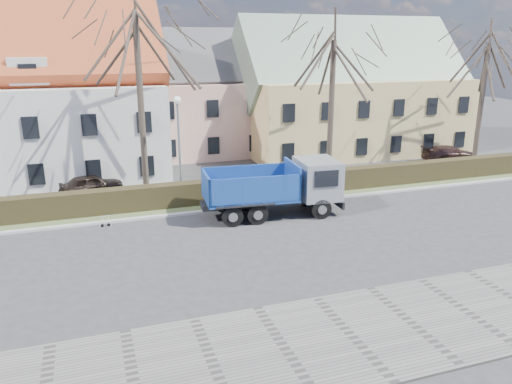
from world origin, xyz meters
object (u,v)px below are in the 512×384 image
object	(u,v)px
dump_truck	(268,189)
parked_car_a	(92,185)
streetlight	(179,150)
parked_car_b	(450,154)
cart_frame	(101,221)

from	to	relation	value
dump_truck	parked_car_a	xyz separation A→B (m)	(-8.76, 6.98, -0.87)
streetlight	parked_car_b	distance (m)	21.87
parked_car_a	streetlight	bearing A→B (deg)	-134.62
dump_truck	parked_car_a	size ratio (longest dim) A/B	2.02
cart_frame	parked_car_a	world-z (taller)	parked_car_a
streetlight	cart_frame	distance (m)	6.10
parked_car_b	cart_frame	bearing A→B (deg)	113.46
cart_frame	dump_truck	bearing A→B (deg)	-6.92
parked_car_a	dump_truck	bearing A→B (deg)	-141.53
cart_frame	streetlight	bearing A→B (deg)	32.66
dump_truck	parked_car_b	world-z (taller)	dump_truck
cart_frame	parked_car_b	bearing A→B (deg)	13.48
streetlight	cart_frame	xyz separation A→B (m)	(-4.59, -2.94, -2.73)
dump_truck	cart_frame	bearing A→B (deg)	177.74
streetlight	cart_frame	world-z (taller)	streetlight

